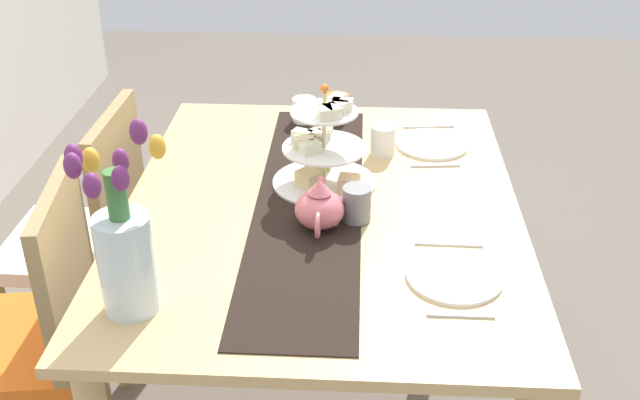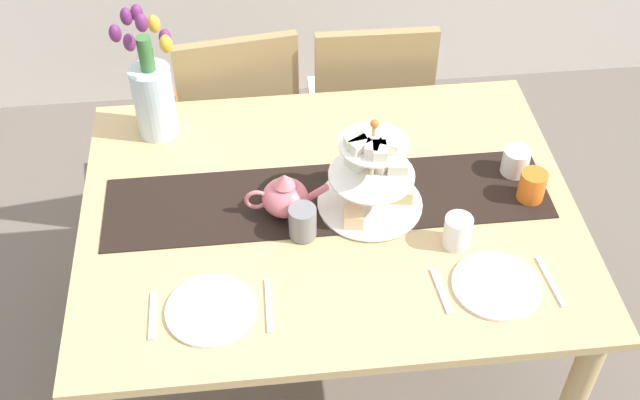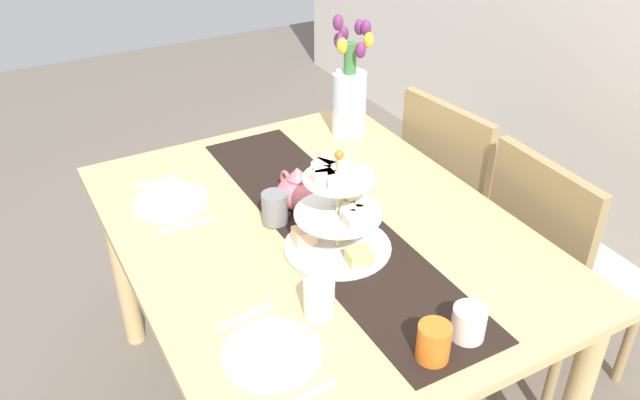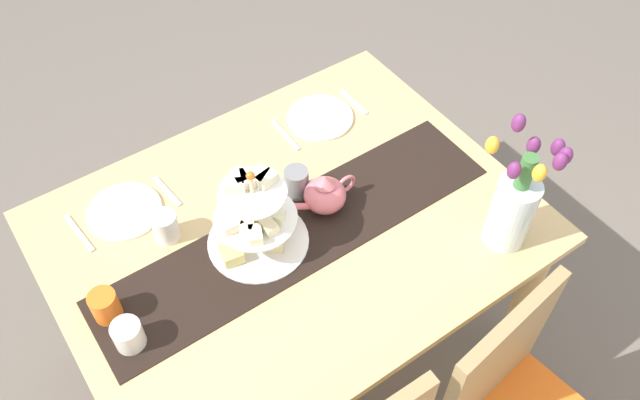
% 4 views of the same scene
% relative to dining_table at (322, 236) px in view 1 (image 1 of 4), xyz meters
% --- Properties ---
extents(dining_table, '(1.41, 1.09, 0.76)m').
position_rel_dining_table_xyz_m(dining_table, '(0.00, 0.00, 0.00)').
color(dining_table, tan).
rests_on(dining_table, ground_plane).
extents(chair_left, '(0.47, 0.47, 0.91)m').
position_rel_dining_table_xyz_m(chair_left, '(-0.25, 0.77, -0.15)').
color(chair_left, '#9C8254').
rests_on(chair_left, ground_plane).
extents(chair_right, '(0.43, 0.43, 0.91)m').
position_rel_dining_table_xyz_m(chair_right, '(0.24, 0.77, -0.15)').
color(chair_right, '#9C8254').
rests_on(chair_right, ground_plane).
extents(table_runner, '(1.27, 0.29, 0.00)m').
position_rel_dining_table_xyz_m(table_runner, '(0.00, 0.04, 0.11)').
color(table_runner, black).
rests_on(table_runner, dining_table).
extents(tiered_cake_stand, '(0.30, 0.30, 0.30)m').
position_rel_dining_table_xyz_m(tiered_cake_stand, '(0.12, -0.00, 0.21)').
color(tiered_cake_stand, beige).
rests_on(tiered_cake_stand, table_runner).
extents(teapot, '(0.24, 0.13, 0.14)m').
position_rel_dining_table_xyz_m(teapot, '(-0.13, 0.00, 0.16)').
color(teapot, '#D66B75').
rests_on(teapot, table_runner).
extents(tulip_vase, '(0.18, 0.18, 0.46)m').
position_rel_dining_table_xyz_m(tulip_vase, '(-0.49, 0.40, 0.26)').
color(tulip_vase, silver).
rests_on(tulip_vase, dining_table).
extents(cream_jug, '(0.08, 0.08, 0.08)m').
position_rel_dining_table_xyz_m(cream_jug, '(0.56, 0.09, 0.15)').
color(cream_jug, white).
rests_on(cream_jug, dining_table).
extents(dinner_plate_left, '(0.23, 0.23, 0.01)m').
position_rel_dining_table_xyz_m(dinner_plate_left, '(-0.34, -0.33, 0.11)').
color(dinner_plate_left, white).
rests_on(dinner_plate_left, dining_table).
extents(fork_left, '(0.02, 0.15, 0.01)m').
position_rel_dining_table_xyz_m(fork_left, '(-0.48, -0.33, 0.11)').
color(fork_left, silver).
rests_on(fork_left, dining_table).
extents(knife_left, '(0.02, 0.17, 0.01)m').
position_rel_dining_table_xyz_m(knife_left, '(-0.19, -0.33, 0.11)').
color(knife_left, silver).
rests_on(knife_left, dining_table).
extents(dinner_plate_right, '(0.23, 0.23, 0.01)m').
position_rel_dining_table_xyz_m(dinner_plate_right, '(0.40, -0.33, 0.11)').
color(dinner_plate_right, white).
rests_on(dinner_plate_right, dining_table).
extents(fork_right, '(0.03, 0.15, 0.01)m').
position_rel_dining_table_xyz_m(fork_right, '(0.25, -0.33, 0.11)').
color(fork_right, silver).
rests_on(fork_right, dining_table).
extents(knife_right, '(0.03, 0.17, 0.01)m').
position_rel_dining_table_xyz_m(knife_right, '(0.54, -0.33, 0.11)').
color(knife_right, silver).
rests_on(knife_right, dining_table).
extents(mug_grey, '(0.08, 0.08, 0.09)m').
position_rel_dining_table_xyz_m(mug_grey, '(-0.08, -0.10, 0.16)').
color(mug_grey, slate).
rests_on(mug_grey, table_runner).
extents(mug_white_text, '(0.08, 0.08, 0.09)m').
position_rel_dining_table_xyz_m(mug_white_text, '(0.33, -0.17, 0.15)').
color(mug_white_text, white).
rests_on(mug_white_text, dining_table).
extents(mug_orange, '(0.08, 0.08, 0.09)m').
position_rel_dining_table_xyz_m(mug_orange, '(0.58, -0.02, 0.15)').
color(mug_orange, orange).
rests_on(mug_orange, dining_table).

